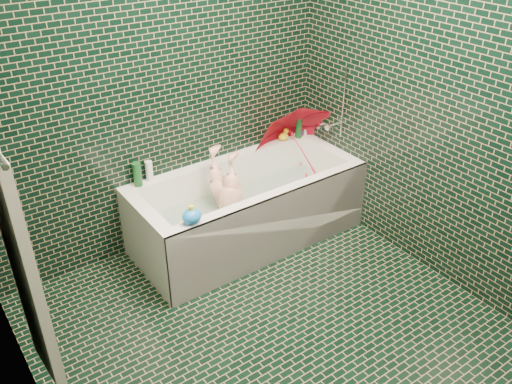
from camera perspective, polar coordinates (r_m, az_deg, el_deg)
floor at (r=3.39m, az=2.78°, el=-15.56°), size 2.80×2.80×0.00m
wall_back at (r=3.74m, az=-10.25°, el=11.53°), size 2.80×0.00×2.80m
wall_left at (r=2.19m, az=-24.49°, el=-5.77°), size 0.00×2.80×2.80m
wall_right at (r=3.54m, az=20.41°, el=8.93°), size 0.00×2.80×2.80m
bathtub at (r=4.09m, az=-0.81°, el=-2.46°), size 1.70×0.75×0.55m
bath_mat at (r=4.13m, az=-0.95°, el=-3.00°), size 1.35×0.47×0.01m
water at (r=4.06m, az=-0.96°, el=-1.30°), size 1.48×0.53×0.00m
towel at (r=2.51m, az=-23.38°, el=-6.72°), size 0.08×0.44×1.12m
faucet at (r=4.29m, az=8.12°, el=7.38°), size 0.18×0.19×0.55m
child at (r=4.02m, az=-2.94°, el=-1.47°), size 0.99×0.55×0.27m
umbrella at (r=4.32m, az=4.82°, el=4.41°), size 0.99×0.94×0.98m
soap_bottle_a at (r=4.56m, az=4.49°, el=5.97°), size 0.12×0.12×0.27m
soap_bottle_b at (r=4.57m, az=5.20°, el=6.02°), size 0.11×0.11×0.20m
soap_bottle_c at (r=4.58m, az=4.29°, el=6.09°), size 0.17×0.17×0.16m
bottle_right_tall at (r=4.48m, az=4.52°, el=6.96°), size 0.07×0.07×0.20m
bottle_right_pump at (r=4.54m, az=5.16°, el=7.17°), size 0.06×0.06×0.19m
bottle_left_tall at (r=3.84m, az=-12.38°, el=1.82°), size 0.08×0.08×0.18m
bottle_left_short at (r=3.90m, az=-11.18°, el=2.20°), size 0.05×0.05×0.15m
rubber_duck at (r=4.44m, az=2.95°, el=5.95°), size 0.12×0.09×0.09m
bath_toy at (r=3.39m, az=-6.77°, el=-2.52°), size 0.16×0.15×0.12m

